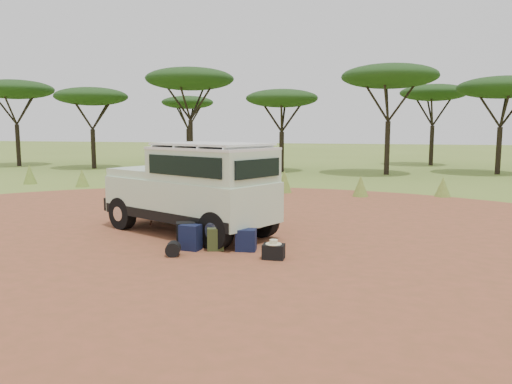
% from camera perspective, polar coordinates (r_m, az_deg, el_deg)
% --- Properties ---
extents(ground, '(140.00, 140.00, 0.00)m').
position_cam_1_polar(ground, '(11.57, -5.14, -5.60)').
color(ground, olive).
rests_on(ground, ground).
extents(dirt_clearing, '(23.00, 23.00, 0.01)m').
position_cam_1_polar(dirt_clearing, '(11.57, -5.14, -5.58)').
color(dirt_clearing, '#984B31').
rests_on(dirt_clearing, ground).
extents(grass_fringe, '(36.60, 1.60, 0.90)m').
position_cam_1_polar(grass_fringe, '(19.76, 3.51, 1.02)').
color(grass_fringe, olive).
rests_on(grass_fringe, ground).
extents(acacia_treeline, '(46.70, 13.20, 6.26)m').
position_cam_1_polar(acacia_treeline, '(30.67, 8.75, 11.58)').
color(acacia_treeline, black).
rests_on(acacia_treeline, ground).
extents(safari_vehicle, '(4.88, 3.59, 2.24)m').
position_cam_1_polar(safari_vehicle, '(12.21, -7.15, 0.21)').
color(safari_vehicle, beige).
rests_on(safari_vehicle, ground).
extents(walking_staff, '(0.47, 0.23, 1.35)m').
position_cam_1_polar(walking_staff, '(13.35, -11.41, -1.01)').
color(walking_staff, maroon).
rests_on(walking_staff, ground).
extents(backpack_black, '(0.49, 0.44, 0.56)m').
position_cam_1_polar(backpack_black, '(10.96, -8.01, -4.88)').
color(backpack_black, black).
rests_on(backpack_black, ground).
extents(backpack_navy, '(0.45, 0.35, 0.55)m').
position_cam_1_polar(backpack_navy, '(10.71, -7.50, -5.17)').
color(backpack_navy, '#131D3D').
rests_on(backpack_navy, ground).
extents(backpack_olive, '(0.41, 0.35, 0.49)m').
position_cam_1_polar(backpack_olive, '(10.63, -4.64, -5.41)').
color(backpack_olive, '#364620').
rests_on(backpack_olive, ground).
extents(duffel_navy, '(0.45, 0.36, 0.47)m').
position_cam_1_polar(duffel_navy, '(10.56, -1.15, -5.52)').
color(duffel_navy, '#131D3D').
rests_on(duffel_navy, ground).
extents(hard_case, '(0.44, 0.31, 0.30)m').
position_cam_1_polar(hard_case, '(9.94, 2.02, -6.84)').
color(hard_case, black).
rests_on(hard_case, ground).
extents(stuff_sack, '(0.37, 0.37, 0.30)m').
position_cam_1_polar(stuff_sack, '(10.30, -9.46, -6.45)').
color(stuff_sack, black).
rests_on(stuff_sack, ground).
extents(safari_hat, '(0.32, 0.32, 0.09)m').
position_cam_1_polar(safari_hat, '(9.90, 2.03, -5.80)').
color(safari_hat, beige).
rests_on(safari_hat, hard_case).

